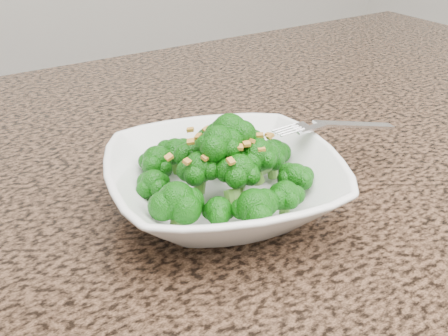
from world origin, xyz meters
TOP-DOWN VIEW (x-y plane):
  - granite_counter at (0.00, 0.30)m, footprint 1.64×1.04m
  - bowl at (-0.09, 0.22)m, footprint 0.31×0.31m
  - broccoli_pile at (-0.09, 0.22)m, footprint 0.22×0.22m
  - garlic_topping at (-0.09, 0.22)m, footprint 0.13×0.13m
  - fork at (0.04, 0.22)m, footprint 0.19×0.06m

SIDE VIEW (x-z plane):
  - granite_counter at x=0.00m, z-range 0.87..0.90m
  - bowl at x=-0.09m, z-range 0.90..0.96m
  - fork at x=0.04m, z-range 0.96..0.97m
  - broccoli_pile at x=-0.09m, z-range 0.96..1.03m
  - garlic_topping at x=-0.09m, z-range 1.03..1.03m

